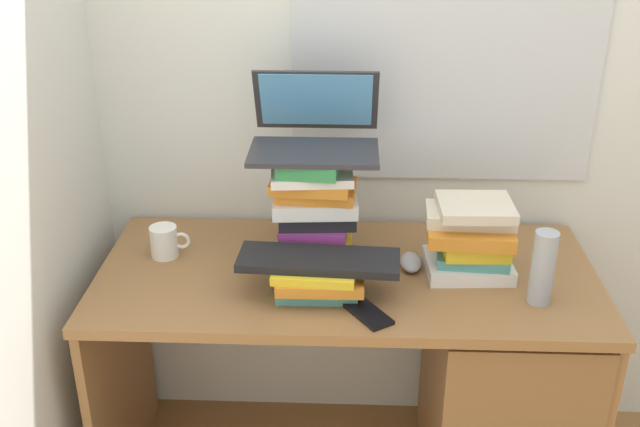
{
  "coord_description": "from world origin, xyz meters",
  "views": [
    {
      "loc": [
        -0.0,
        -1.84,
        1.8
      ],
      "look_at": [
        -0.07,
        -0.01,
        0.93
      ],
      "focal_mm": 42.27,
      "sensor_mm": 36.0,
      "label": 1
    }
  ],
  "objects_px": {
    "laptop": "(315,130)",
    "desk": "(465,378)",
    "book_stack_tall": "(314,207)",
    "mug": "(165,242)",
    "water_bottle": "(543,268)",
    "book_stack_side": "(471,238)",
    "book_stack_keyboard_riser": "(318,278)",
    "computer_mouse": "(411,262)",
    "cell_phone": "(369,314)",
    "keyboard": "(319,260)"
  },
  "relations": [
    {
      "from": "book_stack_tall",
      "to": "mug",
      "type": "relative_size",
      "value": 2.78
    },
    {
      "from": "laptop",
      "to": "desk",
      "type": "bearing_deg",
      "value": -18.09
    },
    {
      "from": "mug",
      "to": "keyboard",
      "type": "bearing_deg",
      "value": -22.88
    },
    {
      "from": "book_stack_keyboard_riser",
      "to": "mug",
      "type": "distance_m",
      "value": 0.49
    },
    {
      "from": "desk",
      "to": "book_stack_side",
      "type": "distance_m",
      "value": 0.45
    },
    {
      "from": "desk",
      "to": "water_bottle",
      "type": "height_order",
      "value": "water_bottle"
    },
    {
      "from": "book_stack_tall",
      "to": "book_stack_side",
      "type": "xyz_separation_m",
      "value": [
        0.43,
        -0.05,
        -0.06
      ]
    },
    {
      "from": "book_stack_keyboard_riser",
      "to": "book_stack_side",
      "type": "distance_m",
      "value": 0.44
    },
    {
      "from": "book_stack_side",
      "to": "computer_mouse",
      "type": "height_order",
      "value": "book_stack_side"
    },
    {
      "from": "laptop",
      "to": "cell_phone",
      "type": "height_order",
      "value": "laptop"
    },
    {
      "from": "mug",
      "to": "cell_phone",
      "type": "relative_size",
      "value": 0.85
    },
    {
      "from": "computer_mouse",
      "to": "water_bottle",
      "type": "relative_size",
      "value": 0.51
    },
    {
      "from": "book_stack_side",
      "to": "cell_phone",
      "type": "distance_m",
      "value": 0.38
    },
    {
      "from": "laptop",
      "to": "mug",
      "type": "height_order",
      "value": "laptop"
    },
    {
      "from": "water_bottle",
      "to": "book_stack_tall",
      "type": "bearing_deg",
      "value": 161.32
    },
    {
      "from": "desk",
      "to": "laptop",
      "type": "distance_m",
      "value": 0.85
    },
    {
      "from": "book_stack_side",
      "to": "water_bottle",
      "type": "xyz_separation_m",
      "value": [
        0.16,
        -0.15,
        -0.0
      ]
    },
    {
      "from": "desk",
      "to": "cell_phone",
      "type": "bearing_deg",
      "value": -145.92
    },
    {
      "from": "desk",
      "to": "computer_mouse",
      "type": "distance_m",
      "value": 0.4
    },
    {
      "from": "cell_phone",
      "to": "desk",
      "type": "bearing_deg",
      "value": -0.02
    },
    {
      "from": "computer_mouse",
      "to": "mug",
      "type": "height_order",
      "value": "mug"
    },
    {
      "from": "laptop",
      "to": "water_bottle",
      "type": "bearing_deg",
      "value": -23.83
    },
    {
      "from": "keyboard",
      "to": "mug",
      "type": "relative_size",
      "value": 3.62
    },
    {
      "from": "book_stack_keyboard_riser",
      "to": "keyboard",
      "type": "bearing_deg",
      "value": 52.46
    },
    {
      "from": "book_stack_keyboard_riser",
      "to": "mug",
      "type": "bearing_deg",
      "value": 156.69
    },
    {
      "from": "laptop",
      "to": "book_stack_keyboard_riser",
      "type": "bearing_deg",
      "value": -85.74
    },
    {
      "from": "book_stack_keyboard_riser",
      "to": "water_bottle",
      "type": "distance_m",
      "value": 0.58
    },
    {
      "from": "book_stack_side",
      "to": "desk",
      "type": "bearing_deg",
      "value": -68.16
    },
    {
      "from": "desk",
      "to": "cell_phone",
      "type": "distance_m",
      "value": 0.5
    },
    {
      "from": "laptop",
      "to": "computer_mouse",
      "type": "distance_m",
      "value": 0.46
    },
    {
      "from": "water_bottle",
      "to": "cell_phone",
      "type": "height_order",
      "value": "water_bottle"
    },
    {
      "from": "keyboard",
      "to": "water_bottle",
      "type": "xyz_separation_m",
      "value": [
        0.57,
        -0.02,
        0.0
      ]
    },
    {
      "from": "mug",
      "to": "laptop",
      "type": "bearing_deg",
      "value": 7.05
    },
    {
      "from": "keyboard",
      "to": "water_bottle",
      "type": "height_order",
      "value": "water_bottle"
    },
    {
      "from": "book_stack_keyboard_riser",
      "to": "cell_phone",
      "type": "height_order",
      "value": "book_stack_keyboard_riser"
    },
    {
      "from": "computer_mouse",
      "to": "mug",
      "type": "distance_m",
      "value": 0.71
    },
    {
      "from": "cell_phone",
      "to": "laptop",
      "type": "bearing_deg",
      "value": 79.42
    },
    {
      "from": "desk",
      "to": "water_bottle",
      "type": "distance_m",
      "value": 0.48
    },
    {
      "from": "water_bottle",
      "to": "cell_phone",
      "type": "bearing_deg",
      "value": -169.26
    },
    {
      "from": "book_stack_side",
      "to": "book_stack_keyboard_riser",
      "type": "bearing_deg",
      "value": -161.8
    },
    {
      "from": "book_stack_side",
      "to": "water_bottle",
      "type": "distance_m",
      "value": 0.22
    },
    {
      "from": "book_stack_tall",
      "to": "book_stack_side",
      "type": "relative_size",
      "value": 1.31
    },
    {
      "from": "book_stack_keyboard_riser",
      "to": "mug",
      "type": "relative_size",
      "value": 2.06
    },
    {
      "from": "book_stack_side",
      "to": "mug",
      "type": "height_order",
      "value": "book_stack_side"
    },
    {
      "from": "computer_mouse",
      "to": "mug",
      "type": "relative_size",
      "value": 0.9
    },
    {
      "from": "book_stack_keyboard_riser",
      "to": "water_bottle",
      "type": "relative_size",
      "value": 1.18
    },
    {
      "from": "desk",
      "to": "mug",
      "type": "distance_m",
      "value": 0.96
    },
    {
      "from": "laptop",
      "to": "keyboard",
      "type": "distance_m",
      "value": 0.37
    },
    {
      "from": "book_stack_side",
      "to": "laptop",
      "type": "relative_size",
      "value": 0.71
    },
    {
      "from": "laptop",
      "to": "cell_phone",
      "type": "relative_size",
      "value": 2.56
    }
  ]
}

